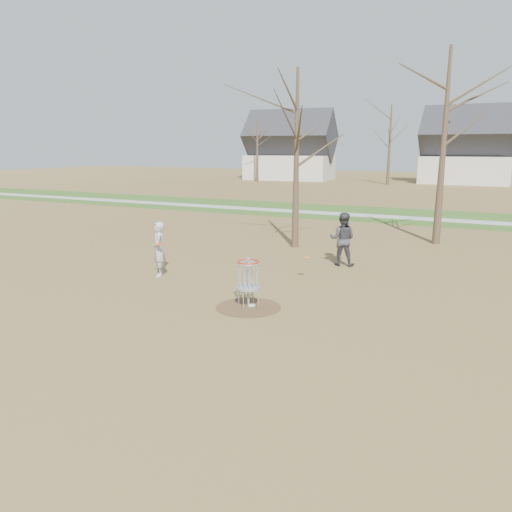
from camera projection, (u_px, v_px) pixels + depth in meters
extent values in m
plane|color=brown|center=(248.00, 307.00, 13.65)|extent=(160.00, 160.00, 0.00)
cube|color=#2D5119|center=(395.00, 215.00, 32.09)|extent=(160.00, 8.00, 0.01)
cube|color=#9E9E99|center=(392.00, 217.00, 31.21)|extent=(160.00, 1.50, 0.01)
cylinder|color=#47331E|center=(248.00, 307.00, 13.65)|extent=(1.80, 1.80, 0.01)
imported|color=#BDBDBD|center=(159.00, 249.00, 16.82)|extent=(0.75, 0.81, 1.85)
imported|color=#3A393E|center=(342.00, 239.00, 18.34)|extent=(1.05, 0.87, 1.97)
cylinder|color=white|center=(251.00, 305.00, 13.77)|extent=(0.22, 0.22, 0.02)
cylinder|color=orange|center=(307.00, 257.00, 16.25)|extent=(0.22, 0.22, 0.06)
cylinder|color=#EF420C|center=(159.00, 244.00, 16.41)|extent=(0.22, 0.22, 0.02)
cylinder|color=#9EA3AD|center=(248.00, 284.00, 13.51)|extent=(0.05, 0.05, 1.35)
cylinder|color=#9EA3AD|center=(248.00, 288.00, 13.53)|extent=(0.64, 0.64, 0.04)
torus|color=#9EA3AD|center=(248.00, 263.00, 13.38)|extent=(0.60, 0.60, 0.04)
torus|color=#B1250B|center=(248.00, 262.00, 13.38)|extent=(0.60, 0.60, 0.04)
cone|color=#382B1E|center=(296.00, 160.00, 21.17)|extent=(0.32, 0.32, 7.50)
cone|color=#382B1E|center=(443.00, 148.00, 21.79)|extent=(0.36, 0.36, 8.50)
cone|color=#382B1E|center=(257.00, 150.00, 62.61)|extent=(0.36, 0.36, 8.00)
cone|color=#382B1E|center=(390.00, 145.00, 57.42)|extent=(0.40, 0.40, 9.00)
cube|color=silver|center=(290.00, 167.00, 67.54)|extent=(11.46, 7.75, 3.20)
pyramid|color=#2D2D33|center=(290.00, 142.00, 66.81)|extent=(12.01, 7.79, 3.55)
cube|color=silver|center=(466.00, 170.00, 59.88)|extent=(10.24, 7.34, 3.20)
pyramid|color=#2D2D33|center=(468.00, 141.00, 59.16)|extent=(10.74, 7.36, 3.55)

